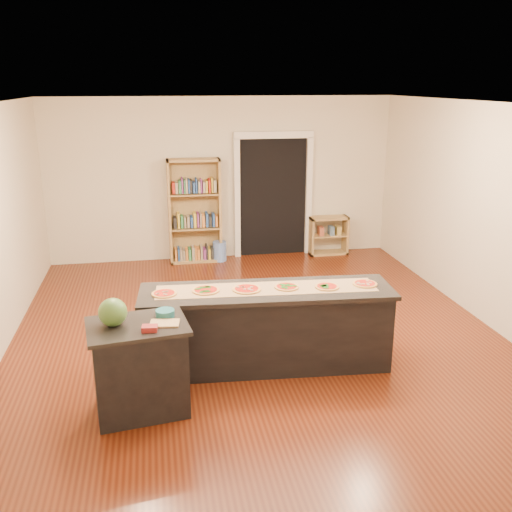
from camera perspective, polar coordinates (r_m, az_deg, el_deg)
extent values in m
cube|color=beige|center=(6.64, 0.31, 2.80)|extent=(6.00, 7.00, 2.80)
cube|color=#58230F|center=(7.12, 0.29, -8.16)|extent=(6.00, 7.00, 0.01)
cube|color=white|center=(6.44, 0.33, 14.93)|extent=(6.00, 7.00, 0.01)
cube|color=black|center=(10.22, 1.69, 5.89)|extent=(1.20, 0.02, 2.10)
cube|color=silver|center=(10.07, -1.90, 5.71)|extent=(0.10, 0.08, 2.10)
cube|color=silver|center=(10.33, 5.29, 5.94)|extent=(0.10, 0.08, 2.10)
cube|color=silver|center=(10.02, 1.80, 12.01)|extent=(1.40, 0.08, 0.12)
cube|color=black|center=(6.31, 1.07, -7.40)|extent=(2.65, 0.66, 0.85)
cube|color=black|center=(6.13, 1.09, -3.58)|extent=(2.73, 0.74, 0.05)
cube|color=black|center=(5.59, -11.53, -11.11)|extent=(0.83, 0.59, 0.86)
cube|color=black|center=(5.40, -11.81, -6.89)|extent=(0.91, 0.67, 0.04)
cube|color=tan|center=(9.87, -6.15, 4.48)|extent=(0.90, 0.32, 1.79)
cube|color=tan|center=(10.46, 7.24, 2.06)|extent=(0.69, 0.30, 0.69)
cylinder|color=#5E83D2|center=(10.04, -3.66, 0.49)|extent=(0.24, 0.24, 0.35)
cube|color=#A37E54|center=(6.15, 1.06, -3.27)|extent=(2.39, 0.59, 0.00)
sphere|color=#144214|center=(5.36, -14.14, -5.47)|extent=(0.26, 0.26, 0.26)
cube|color=tan|center=(5.34, -9.13, -6.67)|extent=(0.29, 0.21, 0.02)
cube|color=maroon|center=(5.22, -10.59, -7.13)|extent=(0.15, 0.11, 0.05)
cylinder|color=#195966|center=(5.49, -9.08, -5.68)|extent=(0.18, 0.18, 0.07)
cylinder|color=#BC8748|center=(6.05, -9.16, -3.74)|extent=(0.27, 0.27, 0.02)
cylinder|color=#A5190C|center=(6.05, -9.17, -3.66)|extent=(0.22, 0.22, 0.00)
cylinder|color=#BC8748|center=(6.09, -5.04, -3.43)|extent=(0.31, 0.31, 0.02)
cylinder|color=#A5190C|center=(6.09, -5.05, -3.35)|extent=(0.25, 0.25, 0.00)
cylinder|color=#BC8748|center=(6.10, -0.94, -3.33)|extent=(0.29, 0.29, 0.02)
cylinder|color=#A5190C|center=(6.10, -0.94, -3.25)|extent=(0.24, 0.24, 0.00)
cylinder|color=#BC8748|center=(6.17, 3.07, -3.11)|extent=(0.27, 0.27, 0.02)
cylinder|color=#A5190C|center=(6.17, 3.07, -3.03)|extent=(0.22, 0.22, 0.00)
cylinder|color=#BC8748|center=(6.22, 7.11, -3.07)|extent=(0.27, 0.27, 0.02)
cylinder|color=#A5190C|center=(6.21, 7.11, -2.99)|extent=(0.22, 0.22, 0.00)
cylinder|color=#BC8748|center=(6.37, 10.83, -2.75)|extent=(0.29, 0.29, 0.02)
cylinder|color=#A5190C|center=(6.37, 10.84, -2.67)|extent=(0.23, 0.23, 0.00)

